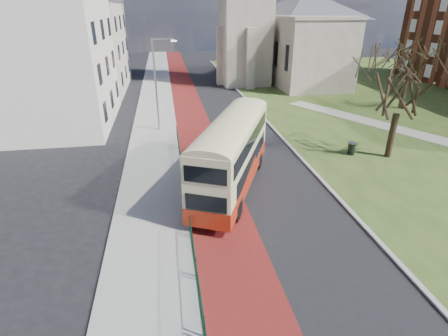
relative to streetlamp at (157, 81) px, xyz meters
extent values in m
plane|color=black|center=(4.35, -18.00, -4.59)|extent=(160.00, 160.00, 0.00)
cube|color=black|center=(5.85, 2.00, -4.59)|extent=(9.00, 120.00, 0.01)
cube|color=#591414|center=(3.15, 2.00, -4.59)|extent=(3.40, 120.00, 0.01)
cube|color=gray|center=(-0.65, 2.00, -4.53)|extent=(4.00, 120.00, 0.12)
cube|color=#999993|center=(1.35, 2.00, -4.53)|extent=(0.25, 120.00, 0.13)
cube|color=#999993|center=(10.45, 4.00, -4.53)|extent=(0.25, 80.00, 0.13)
cube|color=#344C1B|center=(30.35, 4.00, -4.57)|extent=(40.00, 80.00, 0.04)
cylinder|color=#0C3520|center=(1.40, -14.00, -3.49)|extent=(0.04, 24.00, 0.04)
cylinder|color=#0C3520|center=(1.40, -14.00, -4.44)|extent=(0.04, 24.00, 0.04)
cube|color=gray|center=(20.85, 20.00, -0.09)|extent=(9.00, 18.00, 9.00)
cube|color=silver|center=(-9.65, 4.00, 1.66)|extent=(10.00, 14.00, 12.50)
cube|color=beige|center=(-9.65, 20.00, 0.91)|extent=(10.00, 16.00, 11.00)
cube|color=#565960|center=(-9.65, 20.00, 6.66)|extent=(10.30, 16.30, 0.50)
cylinder|color=gray|center=(-0.15, 0.00, -0.47)|extent=(0.16, 0.16, 8.00)
cylinder|color=gray|center=(0.75, 0.00, 3.43)|extent=(1.80, 0.10, 0.10)
cube|color=silver|center=(1.65, 0.00, 3.28)|extent=(0.50, 0.18, 0.12)
cube|color=#A9260F|center=(4.38, -12.31, -3.61)|extent=(6.63, 10.70, 0.97)
cube|color=#F1E9A4|center=(4.38, -12.31, -1.72)|extent=(6.59, 10.64, 2.80)
cube|color=black|center=(3.40, -11.54, -2.59)|extent=(3.65, 7.96, 0.92)
cube|color=black|center=(5.60, -12.54, -2.59)|extent=(3.65, 7.96, 0.92)
cube|color=black|center=(3.28, -11.81, -1.14)|extent=(4.01, 8.74, 0.87)
cube|color=black|center=(5.48, -12.81, -1.14)|extent=(4.01, 8.74, 0.87)
cube|color=black|center=(6.56, -7.49, -2.59)|extent=(2.01, 0.97, 1.01)
cube|color=black|center=(6.56, -7.49, -1.14)|extent=(2.01, 0.97, 0.87)
cube|color=orange|center=(6.56, -7.49, -0.59)|extent=(1.61, 0.80, 0.29)
cylinder|color=black|center=(4.86, -8.56, -4.09)|extent=(0.68, 1.03, 1.00)
cylinder|color=black|center=(6.89, -9.47, -4.09)|extent=(0.68, 1.03, 1.00)
cylinder|color=black|center=(2.05, -14.75, -4.09)|extent=(0.68, 1.03, 1.00)
cylinder|color=black|center=(4.08, -15.67, -4.09)|extent=(0.68, 1.03, 1.00)
cylinder|color=black|center=(17.15, -9.20, -2.87)|extent=(0.49, 0.49, 3.37)
cylinder|color=#322919|center=(26.79, 3.39, -2.99)|extent=(0.54, 0.54, 3.12)
cylinder|color=black|center=(14.58, -8.32, -4.10)|extent=(0.72, 0.72, 0.90)
cylinder|color=gray|center=(14.58, -8.32, -3.62)|extent=(0.77, 0.77, 0.06)
camera|label=1|loc=(0.66, -31.50, 5.93)|focal=28.00mm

